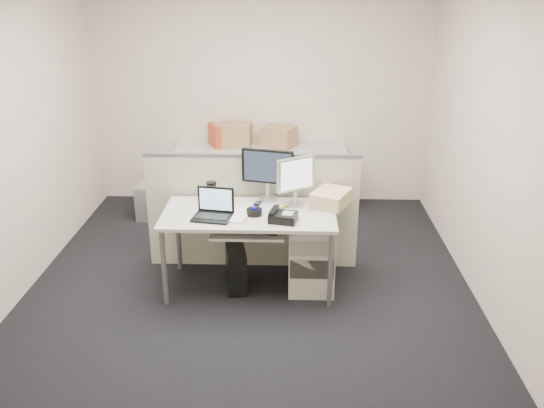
{
  "coord_description": "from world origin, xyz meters",
  "views": [
    {
      "loc": [
        0.35,
        -4.59,
        2.64
      ],
      "look_at": [
        0.2,
        0.15,
        0.75
      ],
      "focal_mm": 38.0,
      "sensor_mm": 36.0,
      "label": 1
    }
  ],
  "objects_px": {
    "desk": "(249,219)",
    "monitor_main": "(268,175)",
    "desk_phone": "(283,217)",
    "laptop": "(212,205)"
  },
  "relations": [
    {
      "from": "laptop",
      "to": "desk_phone",
      "type": "relative_size",
      "value": 1.44
    },
    {
      "from": "desk",
      "to": "monitor_main",
      "type": "relative_size",
      "value": 3.16
    },
    {
      "from": "desk",
      "to": "monitor_main",
      "type": "bearing_deg",
      "value": 64.89
    },
    {
      "from": "desk",
      "to": "monitor_main",
      "type": "height_order",
      "value": "monitor_main"
    },
    {
      "from": "desk_phone",
      "to": "desk",
      "type": "bearing_deg",
      "value": 161.7
    },
    {
      "from": "monitor_main",
      "to": "desk_phone",
      "type": "relative_size",
      "value": 2.13
    },
    {
      "from": "laptop",
      "to": "desk_phone",
      "type": "height_order",
      "value": "laptop"
    },
    {
      "from": "laptop",
      "to": "desk_phone",
      "type": "distance_m",
      "value": 0.61
    },
    {
      "from": "desk",
      "to": "monitor_main",
      "type": "xyz_separation_m",
      "value": [
        0.15,
        0.32,
        0.3
      ]
    },
    {
      "from": "desk",
      "to": "desk_phone",
      "type": "xyz_separation_m",
      "value": [
        0.3,
        -0.18,
        0.1
      ]
    }
  ]
}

